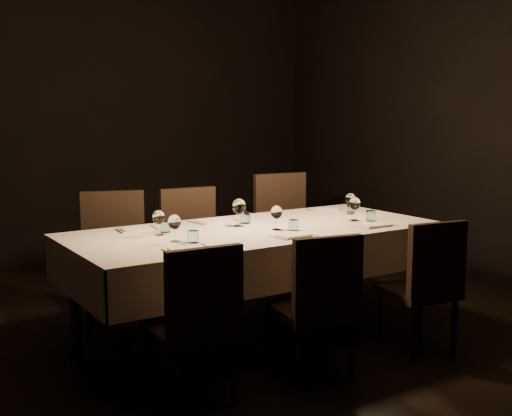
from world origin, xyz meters
TOP-DOWN VIEW (x-y plane):
  - room at (0.00, 0.00)m, footprint 5.01×6.01m
  - dining_table at (0.00, 0.00)m, footprint 2.52×1.12m
  - chair_near_left at (-0.83, -0.73)m, footprint 0.44×0.44m
  - place_setting_near_left at (-0.66, -0.22)m, footprint 0.31×0.39m
  - chair_near_center at (-0.10, -0.82)m, footprint 0.49×0.49m
  - place_setting_near_center at (0.09, -0.22)m, footprint 0.30×0.39m
  - chair_near_right at (0.73, -0.85)m, footprint 0.48×0.48m
  - place_setting_near_right at (0.78, -0.22)m, footprint 0.31×0.40m
  - chair_far_left at (-0.69, 0.84)m, footprint 0.58×0.58m
  - place_setting_far_left at (-0.65, 0.22)m, footprint 0.30×0.39m
  - chair_far_center at (-0.06, 0.80)m, footprint 0.50×0.50m
  - place_setting_far_center at (-0.05, 0.22)m, footprint 0.36×0.41m
  - chair_far_right at (0.83, 0.80)m, footprint 0.54×0.54m
  - place_setting_far_right at (0.95, 0.22)m, footprint 0.30×0.39m

SIDE VIEW (x-z plane):
  - chair_near_center at x=-0.10m, z-range 0.05..0.92m
  - chair_near_right at x=0.73m, z-range 0.05..0.92m
  - chair_near_left at x=-0.83m, z-range 0.05..0.92m
  - chair_far_center at x=-0.06m, z-range 0.05..1.00m
  - chair_far_left at x=-0.69m, z-range 0.05..1.01m
  - chair_far_right at x=0.83m, z-range 0.05..1.06m
  - dining_table at x=0.00m, z-range 0.31..1.07m
  - place_setting_far_right at x=0.95m, z-range 0.74..0.91m
  - place_setting_far_left at x=-0.65m, z-range 0.74..0.91m
  - place_setting_near_center at x=0.09m, z-range 0.74..0.91m
  - place_setting_near_left at x=-0.66m, z-range 0.74..0.91m
  - place_setting_near_right at x=0.78m, z-range 0.74..0.92m
  - place_setting_far_center at x=-0.05m, z-range 0.74..0.93m
  - room at x=0.00m, z-range -0.01..3.01m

